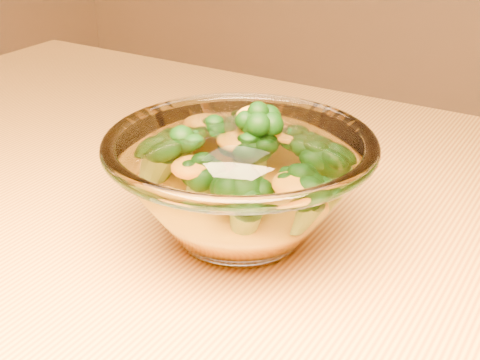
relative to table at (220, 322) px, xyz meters
The scene contains 4 objects.
table is the anchor object (origin of this frame).
glass_bowl 0.15m from the table, ahead, with size 0.22×0.22×0.10m.
cheese_sauce 0.13m from the table, ahead, with size 0.13×0.13×0.04m, color orange.
broccoli_heap 0.17m from the table, 27.66° to the left, with size 0.17×0.14×0.08m.
Camera 1 is at (0.27, -0.42, 1.05)m, focal length 50.00 mm.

